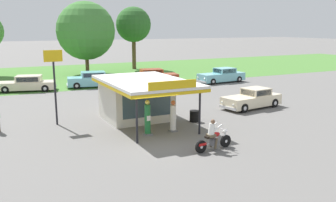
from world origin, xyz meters
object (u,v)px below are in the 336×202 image
gas_pump_offside (173,117)px  spare_tire_stack (194,116)px  gas_pump_nearside (147,119)px  parked_car_back_row_centre_right (94,80)px  motorcycle_with_rider (213,137)px  featured_classic_sedan (252,99)px  parked_car_back_row_centre (27,84)px  roadside_pole_sign (54,74)px  parked_car_back_row_far_right (222,76)px  parked_car_back_row_far_left (153,77)px

gas_pump_offside → spare_tire_stack: bearing=31.7°
gas_pump_nearside → parked_car_back_row_centre_right: gas_pump_nearside is taller
gas_pump_offside → motorcycle_with_rider: bearing=-86.2°
featured_classic_sedan → parked_car_back_row_centre: 20.97m
roadside_pole_sign → parked_car_back_row_far_right: bearing=27.5°
parked_car_back_row_far_right → roadside_pole_sign: (-19.30, -10.04, 2.45)m
gas_pump_nearside → spare_tire_stack: gas_pump_nearside is taller
parked_car_back_row_centre → spare_tire_stack: (8.42, -16.85, -0.31)m
motorcycle_with_rider → parked_car_back_row_far_right: (13.25, 18.42, 0.05)m
gas_pump_nearside → gas_pump_offside: 1.62m
parked_car_back_row_centre_right → parked_car_back_row_far_right: 13.72m
gas_pump_nearside → parked_car_back_row_centre: gas_pump_nearside is taller
parked_car_back_row_far_right → parked_car_back_row_centre: bearing=169.6°
gas_pump_nearside → parked_car_back_row_far_right: bearing=44.0°
spare_tire_stack → gas_pump_offside: bearing=-148.3°
parked_car_back_row_centre → parked_car_back_row_centre_right: bearing=-4.5°
featured_classic_sedan → spare_tire_stack: bearing=-165.1°
gas_pump_nearside → motorcycle_with_rider: size_ratio=0.90×
featured_classic_sedan → parked_car_back_row_centre_right: (-8.06, 14.76, 0.06)m
spare_tire_stack → roadside_pole_sign: bearing=158.4°
gas_pump_offside → parked_car_back_row_far_left: gas_pump_offside is taller
gas_pump_offside → parked_car_back_row_centre: size_ratio=0.33×
gas_pump_nearside → gas_pump_offside: gas_pump_nearside is taller
gas_pump_nearside → parked_car_back_row_centre: bearing=104.0°
gas_pump_offside → motorcycle_with_rider: size_ratio=0.82×
spare_tire_stack → parked_car_back_row_far_right: bearing=49.6°
featured_classic_sedan → parked_car_back_row_centre: parked_car_back_row_centre is taller
gas_pump_nearside → roadside_pole_sign: bearing=132.4°
parked_car_back_row_centre_right → gas_pump_nearside: bearing=-95.6°
gas_pump_nearside → spare_tire_stack: (3.86, 1.39, -0.56)m
gas_pump_offside → parked_car_back_row_centre: bearing=108.7°
parked_car_back_row_centre → parked_car_back_row_far_right: (19.68, -3.63, 0.03)m
featured_classic_sedan → parked_car_back_row_far_left: size_ratio=0.88×
gas_pump_nearside → parked_car_back_row_far_left: size_ratio=0.35×
parked_car_back_row_far_left → featured_classic_sedan: bearing=-83.3°
gas_pump_offside → parked_car_back_row_centre: (-6.18, 18.24, -0.16)m
parked_car_back_row_far_right → roadside_pole_sign: 21.89m
gas_pump_offside → parked_car_back_row_far_left: (6.49, 17.49, -0.14)m
gas_pump_nearside → parked_car_back_row_far_left: bearing=65.1°
gas_pump_nearside → roadside_pole_sign: (-4.18, 4.58, 2.24)m
parked_car_back_row_centre_right → roadside_pole_sign: size_ratio=1.23×
parked_car_back_row_centre_right → gas_pump_offside: bearing=-90.4°
motorcycle_with_rider → parked_car_back_row_centre: bearing=106.3°
motorcycle_with_rider → parked_car_back_row_far_right: 22.69m
parked_car_back_row_far_right → roadside_pole_sign: bearing=-152.5°
parked_car_back_row_far_left → parked_car_back_row_far_right: bearing=-22.3°
gas_pump_offside → motorcycle_with_rider: gas_pump_offside is taller
gas_pump_offside → motorcycle_with_rider: (0.25, -3.81, -0.18)m
roadside_pole_sign → gas_pump_offside: bearing=-38.3°
gas_pump_offside → roadside_pole_sign: 7.74m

